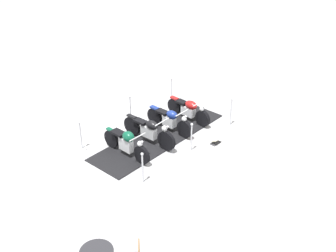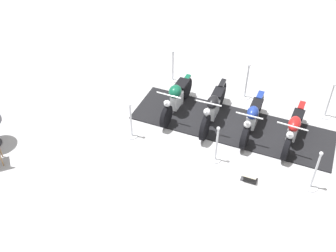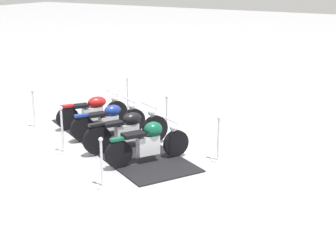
{
  "view_description": "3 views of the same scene",
  "coord_description": "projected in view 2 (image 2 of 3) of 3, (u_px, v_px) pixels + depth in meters",
  "views": [
    {
      "loc": [
        -3.02,
        12.63,
        7.84
      ],
      "look_at": [
        -0.52,
        0.99,
        1.04
      ],
      "focal_mm": 46.18,
      "sensor_mm": 36.0,
      "label": 1
    },
    {
      "loc": [
        -8.24,
        2.63,
        7.17
      ],
      "look_at": [
        -0.65,
        1.8,
        0.69
      ],
      "focal_mm": 43.79,
      "sensor_mm": 36.0,
      "label": 2
    },
    {
      "loc": [
        9.82,
        7.22,
        4.21
      ],
      "look_at": [
        -0.29,
        1.28,
        0.57
      ],
      "focal_mm": 54.83,
      "sensor_mm": 36.0,
      "label": 3
    }
  ],
  "objects": [
    {
      "name": "ground_plane",
      "position": [
        231.0,
        126.0,
        11.11
      ],
      "size": [
        80.0,
        80.0,
        0.0
      ],
      "primitive_type": "plane",
      "color": "#B2B2B7"
    },
    {
      "name": "display_platform",
      "position": [
        231.0,
        125.0,
        11.1
      ],
      "size": [
        4.02,
        5.49,
        0.03
      ],
      "primitive_type": "cube",
      "rotation": [
        0.0,
        0.0,
        -2.08
      ],
      "color": "black",
      "rests_on": "ground_plane"
    },
    {
      "name": "motorcycle_forest",
      "position": [
        176.0,
        97.0,
        11.23
      ],
      "size": [
        1.83,
        1.15,
        0.92
      ],
      "rotation": [
        0.0,
        0.0,
        -3.67
      ],
      "color": "black",
      "rests_on": "display_platform"
    },
    {
      "name": "motorcycle_black",
      "position": [
        213.0,
        107.0,
        10.92
      ],
      "size": [
        2.05,
        1.14,
        1.01
      ],
      "rotation": [
        0.0,
        0.0,
        -3.62
      ],
      "color": "black",
      "rests_on": "display_platform"
    },
    {
      "name": "motorcycle_navy",
      "position": [
        252.0,
        118.0,
        10.64
      ],
      "size": [
        1.86,
        1.15,
        0.92
      ],
      "rotation": [
        0.0,
        0.0,
        -3.65
      ],
      "color": "black",
      "rests_on": "display_platform"
    },
    {
      "name": "motorcycle_maroon",
      "position": [
        294.0,
        128.0,
        10.31
      ],
      "size": [
        1.78,
        1.21,
        0.9
      ],
      "rotation": [
        0.0,
        0.0,
        -3.7
      ],
      "color": "black",
      "rests_on": "display_platform"
    },
    {
      "name": "stanchion_right_mid",
      "position": [
        216.0,
        148.0,
        9.86
      ],
      "size": [
        0.28,
        0.28,
        1.06
      ],
      "color": "silver",
      "rests_on": "ground_plane"
    },
    {
      "name": "stanchion_right_front",
      "position": [
        131.0,
        125.0,
        10.55
      ],
      "size": [
        0.31,
        0.31,
        1.06
      ],
      "color": "silver",
      "rests_on": "ground_plane"
    },
    {
      "name": "stanchion_right_rear",
      "position": [
        314.0,
        176.0,
        9.21
      ],
      "size": [
        0.34,
        0.34,
        1.12
      ],
      "color": "silver",
      "rests_on": "ground_plane"
    },
    {
      "name": "stanchion_left_rear",
      "position": [
        328.0,
        106.0,
        11.2
      ],
      "size": [
        0.33,
        0.33,
        1.09
      ],
      "color": "silver",
      "rests_on": "ground_plane"
    },
    {
      "name": "stanchion_left_mid",
      "position": [
        246.0,
        86.0,
        11.86
      ],
      "size": [
        0.32,
        0.32,
        1.14
      ],
      "color": "silver",
      "rests_on": "ground_plane"
    },
    {
      "name": "stanchion_left_front",
      "position": [
        173.0,
        71.0,
        12.56
      ],
      "size": [
        0.32,
        0.32,
        1.05
      ],
      "color": "silver",
      "rests_on": "ground_plane"
    },
    {
      "name": "info_placard",
      "position": [
        249.0,
        178.0,
        9.55
      ],
      "size": [
        0.4,
        0.43,
        0.22
      ],
      "rotation": [
        0.0,
        0.0,
        1.06
      ],
      "color": "#333338",
      "rests_on": "ground_plane"
    }
  ]
}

